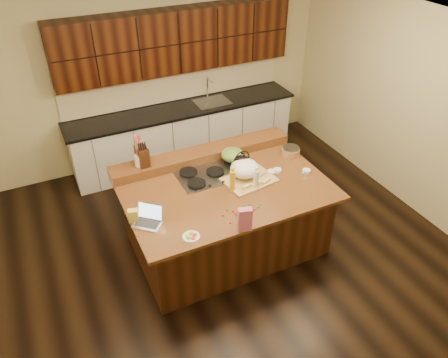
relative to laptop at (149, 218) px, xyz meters
name	(u,v)px	position (x,y,z in m)	size (l,w,h in m)	color
room	(226,156)	(1.01, 0.22, 0.38)	(5.52, 5.02, 2.72)	black
island	(226,216)	(1.01, 0.22, -0.51)	(2.40, 1.60, 0.92)	black
back_ledge	(202,154)	(1.01, 0.92, 0.01)	(2.40, 0.30, 0.12)	black
cooktop	(215,173)	(1.01, 0.52, -0.04)	(0.92, 0.52, 0.05)	gray
back_counter	(182,104)	(1.31, 2.45, 0.01)	(3.70, 0.66, 2.40)	silver
kettle	(242,163)	(1.31, 0.39, 0.09)	(0.23, 0.23, 0.20)	black
green_bowl	(232,155)	(1.31, 0.65, 0.07)	(0.29, 0.29, 0.16)	#55772F
laptop	(149,218)	(0.00, 0.00, 0.00)	(0.37, 0.36, 0.20)	#B7B7BC
oil_bottle	(233,181)	(1.05, 0.12, 0.08)	(0.07, 0.07, 0.27)	gold
vinegar_bottle	(256,180)	(1.31, 0.04, 0.07)	(0.06, 0.06, 0.25)	silver
wooden_tray	(246,171)	(1.30, 0.27, 0.05)	(0.65, 0.51, 0.24)	tan
ramekin_a	(277,171)	(1.72, 0.23, -0.03)	(0.10, 0.10, 0.04)	white
ramekin_b	(306,171)	(2.03, 0.06, -0.03)	(0.10, 0.10, 0.04)	white
ramekin_c	(271,172)	(1.63, 0.23, -0.03)	(0.10, 0.10, 0.04)	white
strainer_bowl	(291,152)	(2.09, 0.51, -0.01)	(0.24, 0.24, 0.09)	#996B3F
kitchen_timer	(305,174)	(1.98, 0.01, -0.02)	(0.08, 0.08, 0.07)	silver
pink_bag	(245,219)	(0.86, -0.54, 0.08)	(0.14, 0.08, 0.27)	#BE597F
candy_plate	(191,237)	(0.31, -0.41, -0.05)	(0.18, 0.18, 0.01)	white
package_box	(133,215)	(-0.14, 0.09, 0.02)	(0.10, 0.07, 0.14)	gold
utensil_crock	(140,160)	(0.19, 0.92, 0.14)	(0.12, 0.12, 0.14)	white
knife_block	(142,156)	(0.23, 0.92, 0.19)	(0.12, 0.20, 0.24)	black
gumdrop_0	(231,223)	(0.77, -0.39, -0.04)	(0.02, 0.02, 0.02)	red
gumdrop_1	(249,205)	(1.09, -0.21, -0.04)	(0.02, 0.02, 0.02)	#198C26
gumdrop_2	(236,214)	(0.88, -0.28, -0.04)	(0.02, 0.02, 0.02)	red
gumdrop_3	(247,212)	(1.01, -0.30, -0.04)	(0.02, 0.02, 0.02)	#198C26
gumdrop_4	(223,215)	(0.74, -0.25, -0.04)	(0.02, 0.02, 0.02)	red
gumdrop_5	(259,207)	(1.16, -0.29, -0.04)	(0.02, 0.02, 0.02)	#198C26
gumdrop_6	(253,209)	(1.10, -0.29, -0.04)	(0.02, 0.02, 0.02)	red
gumdrop_7	(228,210)	(0.83, -0.18, -0.04)	(0.02, 0.02, 0.02)	#198C26
gumdrop_8	(240,212)	(0.94, -0.28, -0.04)	(0.02, 0.02, 0.02)	red
gumdrop_9	(261,204)	(1.21, -0.26, -0.04)	(0.02, 0.02, 0.02)	#198C26
gumdrop_10	(233,211)	(0.88, -0.23, -0.04)	(0.02, 0.02, 0.02)	red
gumdrop_11	(245,205)	(1.05, -0.19, -0.04)	(0.02, 0.02, 0.02)	#198C26
gumdrop_12	(254,210)	(1.09, -0.32, -0.04)	(0.02, 0.02, 0.02)	red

